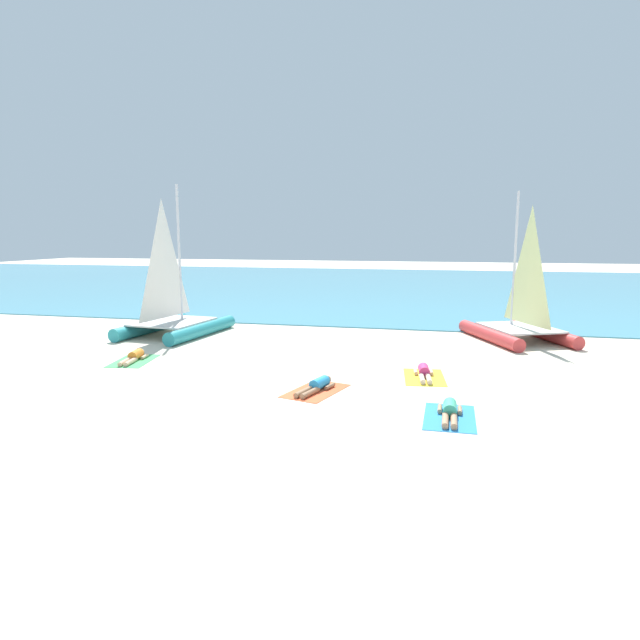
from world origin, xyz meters
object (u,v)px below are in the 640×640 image
at_px(sailboat_teal, 173,313).
at_px(sunbather_center_left, 317,386).
at_px(sunbather_rightmost, 450,411).
at_px(sunbather_leftmost, 134,357).
at_px(towel_center_right, 424,377).
at_px(sunbather_center_right, 424,372).
at_px(towel_leftmost, 134,361).
at_px(sailboat_red, 519,319).
at_px(towel_center_left, 316,391).
at_px(towel_rightmost, 450,417).

relative_size(sailboat_teal, sunbather_center_left, 3.82).
bearing_deg(sailboat_teal, sunbather_rightmost, -29.74).
xyz_separation_m(sunbather_leftmost, towel_center_right, (9.08, 0.01, -0.13)).
height_order(sailboat_teal, sunbather_center_right, sailboat_teal).
bearing_deg(sunbather_center_left, towel_leftmost, 179.25).
height_order(sunbather_center_left, towel_center_right, sunbather_center_left).
bearing_deg(sailboat_teal, towel_center_right, -17.86).
distance_m(sunbather_center_left, sunbather_rightmost, 3.58).
height_order(sailboat_red, towel_center_left, sailboat_red).
bearing_deg(sunbather_center_left, sunbather_rightmost, -5.97).
bearing_deg(towel_leftmost, sunbather_center_left, -16.31).
bearing_deg(sailboat_teal, sunbather_center_left, -34.82).
bearing_deg(sailboat_red, sunbather_center_right, -141.11).
bearing_deg(towel_leftmost, sailboat_teal, 102.23).
bearing_deg(sunbather_center_right, sailboat_red, 56.11).
xyz_separation_m(towel_center_left, sunbather_center_left, (0.02, 0.06, 0.13)).
height_order(sailboat_red, sunbather_center_left, sailboat_red).
xyz_separation_m(sailboat_red, sunbather_center_right, (-3.20, -6.20, -0.70)).
bearing_deg(towel_center_left, sailboat_red, 54.93).
relative_size(sunbather_leftmost, sunbather_center_left, 1.01).
relative_size(towel_rightmost, sunbather_rightmost, 1.22).
xyz_separation_m(sunbather_center_left, sunbather_center_right, (2.61, 2.03, 0.00)).
xyz_separation_m(sunbather_center_right, towel_rightmost, (0.71, -3.41, -0.13)).
distance_m(sunbather_center_right, sunbather_rightmost, 3.42).
bearing_deg(towel_center_left, sunbather_leftmost, 162.61).
bearing_deg(towel_center_right, towel_rightmost, -78.08).
bearing_deg(towel_leftmost, sailboat_red, 27.39).
bearing_deg(sailboat_red, towel_leftmost, -176.46).
xyz_separation_m(sailboat_teal, sailboat_red, (13.22, 1.88, -0.05)).
bearing_deg(sunbather_rightmost, sunbather_center_right, 102.23).
distance_m(sailboat_red, sunbather_leftmost, 13.80).
bearing_deg(sailboat_red, sunbather_leftmost, -176.73).
xyz_separation_m(sailboat_red, towel_leftmost, (-12.25, -6.35, -0.82)).
xyz_separation_m(sailboat_red, towel_center_right, (-3.19, -6.27, -0.82)).
distance_m(towel_center_left, towel_center_right, 3.33).
height_order(sailboat_teal, towel_center_right, sailboat_teal).
distance_m(sunbather_leftmost, sunbather_center_right, 9.07).
bearing_deg(sunbather_center_right, towel_leftmost, 174.27).
bearing_deg(sailboat_teal, sunbather_center_right, -17.55).
relative_size(towel_leftmost, sunbather_rightmost, 1.22).
height_order(sailboat_teal, sailboat_red, sailboat_teal).
relative_size(towel_leftmost, towel_center_right, 1.00).
distance_m(sunbather_leftmost, towel_center_left, 6.75).
bearing_deg(towel_center_right, sunbather_leftmost, -179.92).
bearing_deg(towel_rightmost, sailboat_red, 75.53).
relative_size(sailboat_red, sunbather_center_right, 3.55).
bearing_deg(sailboat_teal, sailboat_red, 13.87).
xyz_separation_m(sailboat_teal, sunbather_center_right, (10.03, -4.33, -0.75)).
relative_size(sailboat_teal, towel_leftmost, 3.12).
bearing_deg(towel_leftmost, towel_center_right, 0.49).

